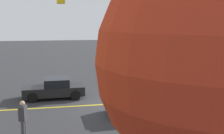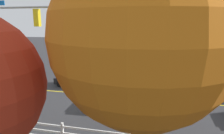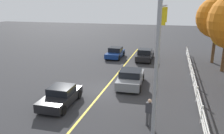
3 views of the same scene
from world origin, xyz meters
TOP-DOWN VIEW (x-y plane):
  - ground_plane at (0.00, 0.00)m, footprint 120.00×120.00m
  - lane_center_stripe at (-4.00, 0.00)m, footprint 28.00×0.16m
  - signal_assembly at (4.17, 4.58)m, footprint 7.47×0.38m
  - car_1 at (-1.67, 1.93)m, footprint 4.55×2.21m
  - car_3 at (3.40, -2.10)m, footprint 3.96×1.95m
  - pedestrian at (4.61, 4.20)m, footprint 0.34×0.45m
  - tree_4 at (-3.76, 10.19)m, footprint 4.80×4.80m

SIDE VIEW (x-z plane):
  - ground_plane at x=0.00m, z-range 0.00..0.00m
  - lane_center_stripe at x=-4.00m, z-range 0.00..0.01m
  - car_3 at x=3.40m, z-range -0.03..1.29m
  - car_1 at x=-1.67m, z-range -0.04..1.44m
  - pedestrian at x=4.61m, z-range 0.08..1.77m
  - signal_assembly at x=4.17m, z-range 1.47..8.68m
  - tree_4 at x=-3.76m, z-range 1.55..9.49m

